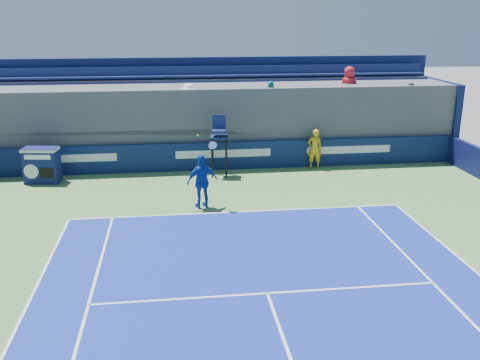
{
  "coord_description": "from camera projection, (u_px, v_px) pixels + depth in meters",
  "views": [
    {
      "loc": [
        -2.06,
        -4.66,
        6.3
      ],
      "look_at": [
        0.0,
        11.5,
        1.25
      ],
      "focal_mm": 40.0,
      "sensor_mm": 36.0,
      "label": 1
    }
  ],
  "objects": [
    {
      "name": "stadium_seating",
      "position": [
        219.0,
        118.0,
        24.13
      ],
      "size": [
        21.0,
        4.05,
        4.4
      ],
      "color": "#4B4C50",
      "rests_on": "ground"
    },
    {
      "name": "tennis_player",
      "position": [
        202.0,
        181.0,
        17.96
      ],
      "size": [
        1.18,
        0.76,
        2.57
      ],
      "color": "#133DA1",
      "rests_on": "apron"
    },
    {
      "name": "back_hoarding",
      "position": [
        223.0,
        156.0,
        22.55
      ],
      "size": [
        20.4,
        0.21,
        1.2
      ],
      "color": "#0D1A49",
      "rests_on": "ground"
    },
    {
      "name": "ball_person",
      "position": [
        315.0,
        149.0,
        22.65
      ],
      "size": [
        0.66,
        0.48,
        1.7
      ],
      "primitive_type": "imported",
      "rotation": [
        0.0,
        0.0,
        3.02
      ],
      "color": "gold",
      "rests_on": "apron"
    },
    {
      "name": "umpire_chair",
      "position": [
        219.0,
        139.0,
        21.42
      ],
      "size": [
        0.78,
        0.78,
        2.48
      ],
      "color": "black",
      "rests_on": "ground"
    },
    {
      "name": "match_clock",
      "position": [
        42.0,
        164.0,
        20.75
      ],
      "size": [
        1.41,
        0.9,
        1.4
      ],
      "color": "#101751",
      "rests_on": "ground"
    }
  ]
}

